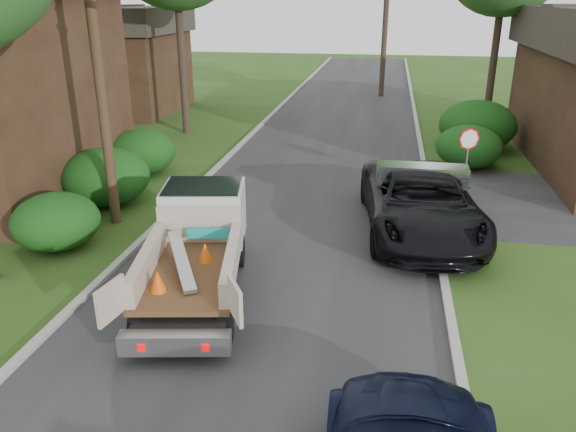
# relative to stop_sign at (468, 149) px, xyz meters

# --- Properties ---
(ground) EXTENTS (120.00, 120.00, 0.00)m
(ground) POSITION_rel_stop_sign_xyz_m (-5.20, -9.00, -1.78)
(ground) COLOR #284A15
(ground) RESTS_ON ground
(road) EXTENTS (8.00, 90.00, 0.02)m
(road) POSITION_rel_stop_sign_xyz_m (-5.20, 1.00, -1.77)
(road) COLOR #28282B
(road) RESTS_ON ground
(curb_left) EXTENTS (0.20, 90.00, 0.12)m
(curb_left) POSITION_rel_stop_sign_xyz_m (-9.30, 1.00, -1.72)
(curb_left) COLOR #9E9E99
(curb_left) RESTS_ON ground
(curb_right) EXTENTS (0.20, 90.00, 0.12)m
(curb_right) POSITION_rel_stop_sign_xyz_m (-1.10, 1.00, -1.72)
(curb_right) COLOR #9E9E99
(curb_right) RESTS_ON ground
(stop_sign) EXTENTS (0.71, 0.32, 2.48)m
(stop_sign) POSITION_rel_stop_sign_xyz_m (0.00, 0.00, 0.00)
(stop_sign) COLOR slate
(stop_sign) RESTS_ON ground
(utility_pole) EXTENTS (2.42, 1.25, 10.00)m
(utility_pole) POSITION_rel_stop_sign_xyz_m (-10.68, -4.02, 3.40)
(utility_pole) COLOR #382619
(utility_pole) RESTS_ON ground
(house_left_far) EXTENTS (7.56, 7.56, 6.00)m
(house_left_far) POSITION_rel_stop_sign_xyz_m (-18.70, 13.00, 1.27)
(house_left_far) COLOR #341F15
(house_left_far) RESTS_ON ground
(hedge_left_a) EXTENTS (2.34, 2.34, 1.53)m
(hedge_left_a) POSITION_rel_stop_sign_xyz_m (-11.40, -6.00, -1.01)
(hedge_left_a) COLOR #0D3A10
(hedge_left_a) RESTS_ON ground
(hedge_left_b) EXTENTS (2.86, 2.86, 1.87)m
(hedge_left_b) POSITION_rel_stop_sign_xyz_m (-11.70, -2.50, -0.84)
(hedge_left_b) COLOR #0D3A10
(hedge_left_b) RESTS_ON ground
(hedge_left_c) EXTENTS (2.60, 2.60, 1.70)m
(hedge_left_c) POSITION_rel_stop_sign_xyz_m (-12.00, 1.00, -0.93)
(hedge_left_c) COLOR #0D3A10
(hedge_left_c) RESTS_ON ground
(hedge_right_a) EXTENTS (2.60, 2.60, 1.70)m
(hedge_right_a) POSITION_rel_stop_sign_xyz_m (0.60, 4.00, -0.93)
(hedge_right_a) COLOR #0D3A10
(hedge_right_a) RESTS_ON ground
(hedge_right_b) EXTENTS (3.38, 3.38, 2.21)m
(hedge_right_b) POSITION_rel_stop_sign_xyz_m (1.30, 7.00, -0.67)
(hedge_right_b) COLOR #0D3A10
(hedge_right_b) RESTS_ON ground
(flatbed_truck) EXTENTS (3.25, 5.85, 2.10)m
(flatbed_truck) POSITION_rel_stop_sign_xyz_m (-6.93, -7.15, -0.64)
(flatbed_truck) COLOR black
(flatbed_truck) RESTS_ON ground
(black_pickup) EXTENTS (3.80, 6.96, 1.85)m
(black_pickup) POSITION_rel_stop_sign_xyz_m (-1.60, -3.13, -0.85)
(black_pickup) COLOR black
(black_pickup) RESTS_ON ground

